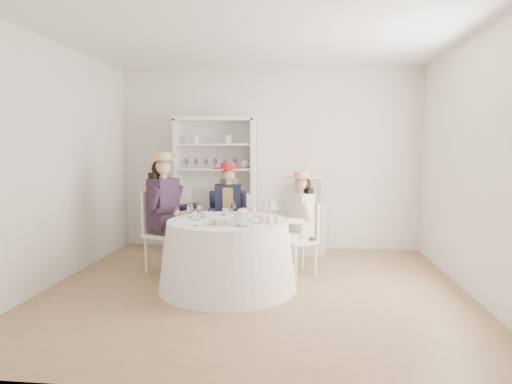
# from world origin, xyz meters

# --- Properties ---
(ground) EXTENTS (4.50, 4.50, 0.00)m
(ground) POSITION_xyz_m (0.00, 0.00, 0.00)
(ground) COLOR olive
(ground) RESTS_ON ground
(ceiling) EXTENTS (4.50, 4.50, 0.00)m
(ceiling) POSITION_xyz_m (0.00, 0.00, 2.70)
(ceiling) COLOR white
(ceiling) RESTS_ON wall_back
(wall_back) EXTENTS (4.50, 0.00, 4.50)m
(wall_back) POSITION_xyz_m (0.00, 2.00, 1.35)
(wall_back) COLOR silver
(wall_back) RESTS_ON ground
(wall_front) EXTENTS (4.50, 0.00, 4.50)m
(wall_front) POSITION_xyz_m (0.00, -2.00, 1.35)
(wall_front) COLOR silver
(wall_front) RESTS_ON ground
(wall_left) EXTENTS (0.00, 4.50, 4.50)m
(wall_left) POSITION_xyz_m (-2.25, 0.00, 1.35)
(wall_left) COLOR silver
(wall_left) RESTS_ON ground
(wall_right) EXTENTS (0.00, 4.50, 4.50)m
(wall_right) POSITION_xyz_m (2.25, 0.00, 1.35)
(wall_right) COLOR silver
(wall_right) RESTS_ON ground
(tea_table) EXTENTS (1.50, 1.50, 0.75)m
(tea_table) POSITION_xyz_m (-0.30, 0.04, 0.37)
(tea_table) COLOR white
(tea_table) RESTS_ON ground
(hutch) EXTENTS (1.24, 0.62, 1.97)m
(hutch) POSITION_xyz_m (-0.77, 1.77, 0.70)
(hutch) COLOR silver
(hutch) RESTS_ON ground
(side_table) EXTENTS (0.56, 0.56, 0.74)m
(side_table) POSITION_xyz_m (0.62, 1.75, 0.37)
(side_table) COLOR silver
(side_table) RESTS_ON ground
(hatbox) EXTENTS (0.33, 0.33, 0.32)m
(hatbox) POSITION_xyz_m (0.62, 1.75, 0.90)
(hatbox) COLOR black
(hatbox) RESTS_ON side_table
(guest_left) EXTENTS (0.61, 0.56, 1.47)m
(guest_left) POSITION_xyz_m (-1.15, 0.52, 0.83)
(guest_left) COLOR silver
(guest_left) RESTS_ON ground
(guest_mid) EXTENTS (0.49, 0.51, 1.34)m
(guest_mid) POSITION_xyz_m (-0.46, 1.00, 0.76)
(guest_mid) COLOR silver
(guest_mid) RESTS_ON ground
(guest_right) EXTENTS (0.54, 0.50, 1.25)m
(guest_right) POSITION_xyz_m (0.47, 0.63, 0.70)
(guest_right) COLOR silver
(guest_right) RESTS_ON ground
(spare_chair) EXTENTS (0.41, 0.41, 0.99)m
(spare_chair) POSITION_xyz_m (-0.81, 1.38, 0.53)
(spare_chair) COLOR silver
(spare_chair) RESTS_ON ground
(teacup_a) EXTENTS (0.09, 0.09, 0.07)m
(teacup_a) POSITION_xyz_m (-0.58, 0.14, 0.78)
(teacup_a) COLOR white
(teacup_a) RESTS_ON tea_table
(teacup_b) EXTENTS (0.10, 0.10, 0.07)m
(teacup_b) POSITION_xyz_m (-0.38, 0.32, 0.78)
(teacup_b) COLOR white
(teacup_b) RESTS_ON tea_table
(teacup_c) EXTENTS (0.08, 0.08, 0.06)m
(teacup_c) POSITION_xyz_m (-0.11, 0.22, 0.78)
(teacup_c) COLOR white
(teacup_c) RESTS_ON tea_table
(flower_bowl) EXTENTS (0.26, 0.26, 0.05)m
(flower_bowl) POSITION_xyz_m (-0.11, 0.01, 0.77)
(flower_bowl) COLOR white
(flower_bowl) RESTS_ON tea_table
(flower_arrangement) EXTENTS (0.19, 0.19, 0.07)m
(flower_arrangement) POSITION_xyz_m (-0.09, -0.01, 0.84)
(flower_arrangement) COLOR pink
(flower_arrangement) RESTS_ON tea_table
(table_teapot) EXTENTS (0.25, 0.18, 0.19)m
(table_teapot) POSITION_xyz_m (-0.09, -0.29, 0.83)
(table_teapot) COLOR white
(table_teapot) RESTS_ON tea_table
(sandwich_plate) EXTENTS (0.27, 0.27, 0.06)m
(sandwich_plate) POSITION_xyz_m (-0.35, -0.28, 0.76)
(sandwich_plate) COLOR white
(sandwich_plate) RESTS_ON tea_table
(cupcake_stand) EXTENTS (0.24, 0.24, 0.22)m
(cupcake_stand) POSITION_xyz_m (0.16, -0.11, 0.83)
(cupcake_stand) COLOR white
(cupcake_stand) RESTS_ON tea_table
(stemware_set) EXTENTS (0.97, 0.93, 0.15)m
(stemware_set) POSITION_xyz_m (-0.30, 0.04, 0.82)
(stemware_set) COLOR white
(stemware_set) RESTS_ON tea_table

